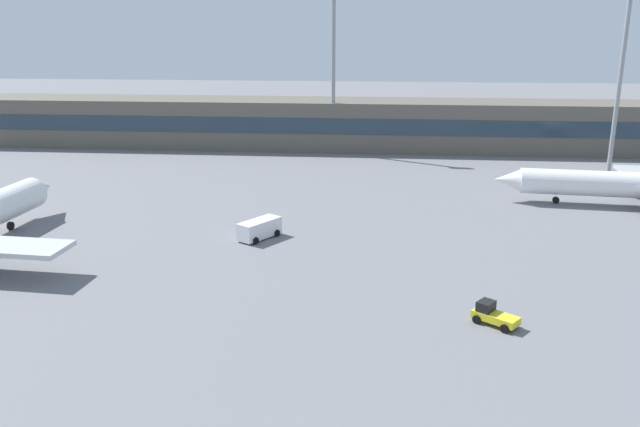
{
  "coord_description": "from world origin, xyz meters",
  "views": [
    {
      "loc": [
        2.61,
        -27.81,
        22.98
      ],
      "look_at": [
        -3.59,
        40.0,
        3.0
      ],
      "focal_mm": 36.69,
      "sensor_mm": 36.0,
      "label": 1
    }
  ],
  "objects": [
    {
      "name": "floodlight_tower_east",
      "position": [
        39.38,
        78.37,
        16.5
      ],
      "size": [
        3.2,
        0.8,
        28.86
      ],
      "color": "gray",
      "rests_on": "ground_plane"
    },
    {
      "name": "ground_plane",
      "position": [
        0.0,
        40.0,
        0.0
      ],
      "size": [
        400.0,
        400.0,
        0.0
      ],
      "primitive_type": "plane",
      "color": "slate"
    },
    {
      "name": "terminal_building",
      "position": [
        0.0,
        95.02,
        4.5
      ],
      "size": [
        148.96,
        12.13,
        9.0
      ],
      "color": "#5B564C",
      "rests_on": "ground_plane"
    },
    {
      "name": "floodlight_tower_west",
      "position": [
        -5.79,
        90.14,
        16.75
      ],
      "size": [
        3.2,
        0.8,
        29.35
      ],
      "color": "gray",
      "rests_on": "ground_plane"
    },
    {
      "name": "service_van_white",
      "position": [
        -10.27,
        39.9,
        1.11
      ],
      "size": [
        4.54,
        5.44,
        2.08
      ],
      "color": "white",
      "rests_on": "ground_plane"
    },
    {
      "name": "baggage_tug_yellow",
      "position": [
        11.93,
        20.44,
        0.8
      ],
      "size": [
        3.77,
        3.38,
        1.75
      ],
      "color": "yellow",
      "rests_on": "ground_plane"
    }
  ]
}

